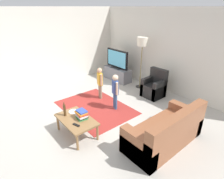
# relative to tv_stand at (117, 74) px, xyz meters

# --- Properties ---
(ground) EXTENTS (7.80, 7.80, 0.00)m
(ground) POSITION_rel_tv_stand_xyz_m (1.71, -2.30, -0.24)
(ground) COLOR #B2ADA3
(wall_back) EXTENTS (6.00, 0.12, 2.70)m
(wall_back) POSITION_rel_tv_stand_xyz_m (1.71, 0.70, 1.11)
(wall_back) COLOR silver
(wall_back) RESTS_ON ground
(wall_left) EXTENTS (0.12, 6.00, 2.70)m
(wall_left) POSITION_rel_tv_stand_xyz_m (-1.29, -2.30, 1.11)
(wall_left) COLOR silver
(wall_left) RESTS_ON ground
(area_rug) EXTENTS (2.20, 1.60, 0.01)m
(area_rug) POSITION_rel_tv_stand_xyz_m (1.28, -1.97, -0.24)
(area_rug) COLOR #9E2D28
(area_rug) RESTS_ON ground
(tv_stand) EXTENTS (1.20, 0.44, 0.50)m
(tv_stand) POSITION_rel_tv_stand_xyz_m (0.00, 0.00, 0.00)
(tv_stand) COLOR slate
(tv_stand) RESTS_ON ground
(tv) EXTENTS (1.10, 0.28, 0.71)m
(tv) POSITION_rel_tv_stand_xyz_m (-0.00, -0.02, 0.60)
(tv) COLOR black
(tv) RESTS_ON tv_stand
(couch) EXTENTS (0.80, 1.80, 0.86)m
(couch) POSITION_rel_tv_stand_xyz_m (3.52, -1.72, 0.05)
(couch) COLOR brown
(couch) RESTS_ON ground
(armchair) EXTENTS (0.60, 0.60, 0.90)m
(armchair) POSITION_rel_tv_stand_xyz_m (1.87, -0.04, 0.05)
(armchair) COLOR black
(armchair) RESTS_ON ground
(floor_lamp) EXTENTS (0.36, 0.36, 1.78)m
(floor_lamp) POSITION_rel_tv_stand_xyz_m (1.07, 0.15, 1.30)
(floor_lamp) COLOR #262626
(floor_lamp) RESTS_ON ground
(child_near_tv) EXTENTS (0.32, 0.18, 1.01)m
(child_near_tv) POSITION_rel_tv_stand_xyz_m (0.86, -1.48, 0.36)
(child_near_tv) COLOR gray
(child_near_tv) RESTS_ON ground
(child_center) EXTENTS (0.33, 0.19, 1.03)m
(child_center) POSITION_rel_tv_stand_xyz_m (1.67, -1.55, 0.37)
(child_center) COLOR #33598C
(child_center) RESTS_ON ground
(coffee_table) EXTENTS (1.00, 0.60, 0.42)m
(coffee_table) POSITION_rel_tv_stand_xyz_m (2.02, -3.00, 0.13)
(coffee_table) COLOR olive
(coffee_table) RESTS_ON ground
(book_stack) EXTENTS (0.27, 0.25, 0.18)m
(book_stack) POSITION_rel_tv_stand_xyz_m (2.07, -2.88, 0.27)
(book_stack) COLOR #388C4C
(book_stack) RESTS_ON coffee_table
(bottle) EXTENTS (0.06, 0.06, 0.33)m
(bottle) POSITION_rel_tv_stand_xyz_m (1.74, -3.12, 0.32)
(bottle) COLOR #4C3319
(bottle) RESTS_ON coffee_table
(tv_remote) EXTENTS (0.18, 0.10, 0.02)m
(tv_remote) POSITION_rel_tv_stand_xyz_m (2.24, -3.12, 0.19)
(tv_remote) COLOR black
(tv_remote) RESTS_ON coffee_table
(plate) EXTENTS (0.22, 0.22, 0.02)m
(plate) POSITION_rel_tv_stand_xyz_m (1.72, -2.90, 0.18)
(plate) COLOR white
(plate) RESTS_ON coffee_table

